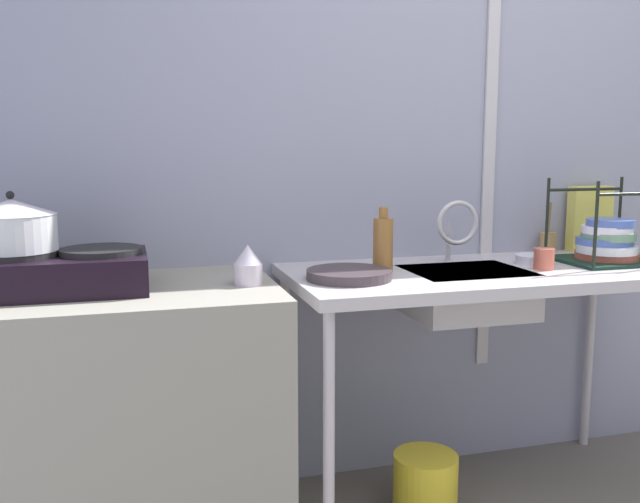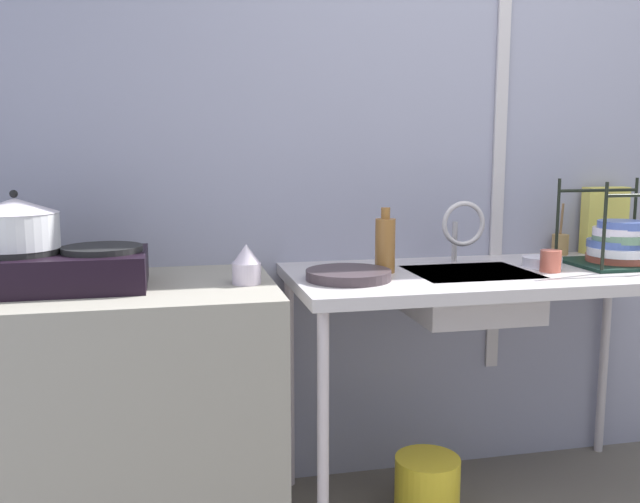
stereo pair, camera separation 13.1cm
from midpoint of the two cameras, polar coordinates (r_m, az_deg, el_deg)
name	(u,v)px [view 1 (the left image)]	position (r m, az deg, el deg)	size (l,w,h in m)	color
wall_back	(488,134)	(2.88, 12.73, 9.65)	(5.47, 0.10, 2.73)	#8F90A6
wall_metal_strip	(491,99)	(2.82, 12.91, 12.45)	(0.05, 0.01, 2.18)	#BFB7B9
counter_concrete	(77,428)	(2.33, -21.38, -13.73)	(1.26, 0.66, 0.88)	gray
counter_sink	(487,286)	(2.50, 12.43, -2.89)	(1.44, 0.66, 0.88)	#BFB7B9
stove	(59,271)	(2.20, -22.71, -1.56)	(0.51, 0.34, 0.13)	black
pot_on_left_burner	(12,225)	(2.20, -26.09, 2.01)	(0.25, 0.25, 0.18)	silver
percolator	(248,265)	(2.15, -7.83, -1.16)	(0.09, 0.09, 0.13)	silver
sink_basin	(466,292)	(2.45, 10.71, -3.42)	(0.42, 0.35, 0.16)	#BFB7B9
faucet	(457,225)	(2.55, 10.00, 2.22)	(0.17, 0.09, 0.24)	#BFB7B9
frying_pan	(349,275)	(2.22, 0.78, -1.96)	(0.28, 0.28, 0.03)	#3B3034
dish_rack	(607,243)	(2.75, 21.78, 0.67)	(0.36, 0.31, 0.31)	black
cup_by_rack	(544,259)	(2.51, 16.94, -0.60)	(0.07, 0.07, 0.08)	#C55C47
small_bowl_on_drainboard	(534,260)	(2.62, 16.24, -0.67)	(0.14, 0.14, 0.04)	white
bottle_by_sink	(383,244)	(2.36, 3.75, 0.65)	(0.07, 0.07, 0.23)	#905E2A
cereal_box	(590,218)	(3.04, 20.63, 2.62)	(0.19, 0.06, 0.27)	#DBCD56
utensil_jar	(548,242)	(2.94, 17.44, 0.79)	(0.07, 0.07, 0.21)	#9D7B47
bucket_on_floor	(425,484)	(2.59, 7.35, -18.85)	(0.23, 0.23, 0.22)	yellow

